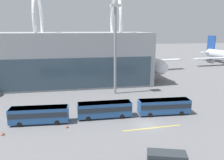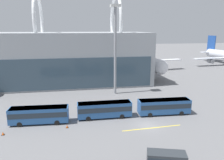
% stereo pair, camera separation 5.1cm
% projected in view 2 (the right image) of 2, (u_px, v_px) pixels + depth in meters
% --- Properties ---
extents(ground_plane, '(440.00, 440.00, 0.00)m').
position_uv_depth(ground_plane, '(148.00, 126.00, 42.46)').
color(ground_plane, slate).
extents(airliner_at_gate_far, '(44.03, 43.63, 15.36)m').
position_uv_depth(airliner_at_gate_far, '(137.00, 60.00, 93.53)').
color(airliner_at_gate_far, white).
rests_on(airliner_at_gate_far, ground_plane).
extents(shuttle_bus_0, '(11.46, 3.39, 3.34)m').
position_uv_depth(shuttle_bus_0, '(39.00, 114.00, 43.08)').
color(shuttle_bus_0, '#285693').
rests_on(shuttle_bus_0, ground_plane).
extents(shuttle_bus_1, '(11.35, 2.94, 3.34)m').
position_uv_depth(shuttle_bus_1, '(104.00, 109.00, 45.92)').
color(shuttle_bus_1, '#285693').
rests_on(shuttle_bus_1, ground_plane).
extents(shuttle_bus_2, '(11.44, 3.30, 3.34)m').
position_uv_depth(shuttle_bus_2, '(164.00, 106.00, 47.73)').
color(shuttle_bus_2, '#285693').
rests_on(shuttle_bus_2, ground_plane).
extents(service_van_foreground, '(5.53, 3.41, 2.26)m').
position_uv_depth(service_van_foreground, '(166.00, 159.00, 29.36)').
color(service_van_foreground, '#2D3338').
rests_on(service_van_foreground, ground_plane).
extents(floodlight_mast, '(2.63, 2.63, 24.66)m').
position_uv_depth(floodlight_mast, '(115.00, 40.00, 59.97)').
color(floodlight_mast, gray).
rests_on(floodlight_mast, ground_plane).
extents(lane_stripe_2, '(11.81, 0.83, 0.01)m').
position_uv_depth(lane_stripe_2, '(152.00, 128.00, 41.45)').
color(lane_stripe_2, yellow).
rests_on(lane_stripe_2, ground_plane).
extents(traffic_cone_0, '(0.50, 0.50, 0.62)m').
position_uv_depth(traffic_cone_0, '(67.00, 126.00, 41.50)').
color(traffic_cone_0, black).
rests_on(traffic_cone_0, ground_plane).
extents(traffic_cone_1, '(0.57, 0.57, 0.58)m').
position_uv_depth(traffic_cone_1, '(3.00, 133.00, 38.71)').
color(traffic_cone_1, black).
rests_on(traffic_cone_1, ground_plane).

